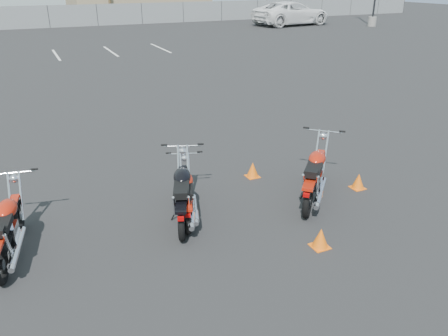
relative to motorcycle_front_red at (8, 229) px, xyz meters
name	(u,v)px	position (x,y,z in m)	size (l,w,h in m)	color
ground	(228,215)	(3.56, -0.30, -0.46)	(120.00, 120.00, 0.00)	black
motorcycle_front_red	(8,229)	(0.00, 0.00, 0.00)	(0.84, 2.06, 1.01)	black
motorcycle_second_black	(183,194)	(2.80, -0.04, 0.01)	(1.18, 2.08, 1.04)	black
motorcycle_third_red	(187,195)	(2.89, 0.01, -0.05)	(0.95, 1.80, 0.89)	black
motorcycle_rear_red	(315,175)	(5.34, -0.42, 0.04)	(1.84, 1.90, 1.09)	black
training_cone_near	(253,170)	(4.75, 0.97, -0.30)	(0.27, 0.27, 0.33)	#FF660D
training_cone_far	(358,181)	(6.43, -0.43, -0.30)	(0.27, 0.27, 0.32)	#FF660D
training_cone_extra	(321,238)	(4.45, -1.84, -0.29)	(0.28, 0.28, 0.33)	#FF660D
chainlink_fence	(49,17)	(3.56, 34.70, 0.44)	(80.06, 0.06, 1.80)	slate
parking_line_stripes	(27,57)	(1.06, 19.70, -0.46)	(15.12, 4.00, 0.01)	silver
white_van	(292,6)	(23.30, 27.99, 1.11)	(8.28, 3.31, 3.15)	white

